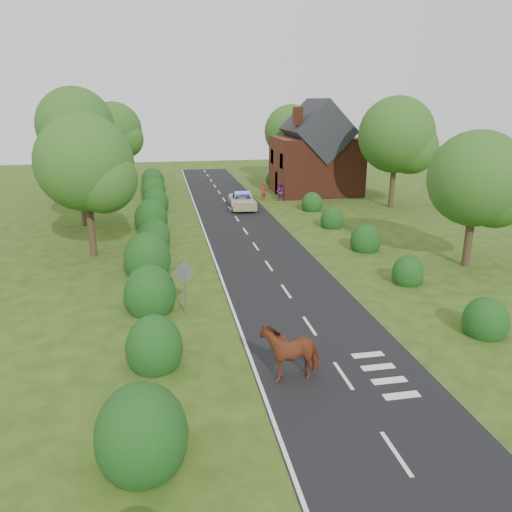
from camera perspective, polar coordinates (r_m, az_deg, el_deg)
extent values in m
plane|color=#264413|center=(21.10, 6.13, -7.98)|extent=(120.00, 120.00, 0.00)
cube|color=black|center=(34.87, -0.96, 2.45)|extent=(6.00, 70.00, 0.02)
cube|color=white|center=(14.76, 15.70, -20.88)|extent=(0.12, 1.80, 0.01)
cube|color=white|center=(17.76, 9.94, -13.29)|extent=(0.12, 1.80, 0.01)
cube|color=white|center=(21.09, 6.13, -7.92)|extent=(0.12, 1.80, 0.01)
cube|color=white|center=(24.62, 3.46, -4.03)|extent=(0.12, 1.80, 0.01)
cube|color=white|center=(28.28, 1.48, -1.12)|extent=(0.12, 1.80, 0.01)
cube|color=white|center=(32.02, -0.04, 1.11)|extent=(0.12, 1.80, 0.01)
cube|color=white|center=(35.82, -1.23, 2.88)|extent=(0.12, 1.80, 0.01)
cube|color=white|center=(39.66, -2.20, 4.30)|extent=(0.12, 1.80, 0.01)
cube|color=white|center=(43.52, -3.00, 5.47)|extent=(0.12, 1.80, 0.01)
cube|color=white|center=(47.41, -3.68, 6.45)|extent=(0.12, 1.80, 0.01)
cube|color=white|center=(51.31, -4.25, 7.28)|extent=(0.12, 1.80, 0.01)
cube|color=white|center=(55.23, -4.74, 7.99)|extent=(0.12, 1.80, 0.01)
cube|color=white|center=(59.16, -5.17, 8.61)|extent=(0.12, 1.80, 0.01)
cube|color=white|center=(63.10, -5.55, 9.15)|extent=(0.12, 1.80, 0.01)
cube|color=white|center=(67.05, -5.88, 9.62)|extent=(0.12, 1.80, 0.01)
cube|color=white|center=(34.51, -5.71, 2.23)|extent=(0.12, 70.00, 0.01)
cube|color=white|center=(17.12, 16.29, -15.05)|extent=(1.20, 0.35, 0.01)
cube|color=white|center=(17.79, 14.97, -13.59)|extent=(1.20, 0.35, 0.01)
cube|color=white|center=(18.49, 13.77, -12.22)|extent=(1.20, 0.35, 0.01)
cube|color=white|center=(19.20, 12.66, -10.96)|extent=(1.20, 0.35, 0.01)
ellipsoid|color=#0F4011|center=(13.93, -12.93, -19.39)|extent=(2.40, 2.52, 2.80)
ellipsoid|color=#0F4011|center=(18.23, -11.52, -10.24)|extent=(2.00, 2.10, 2.40)
ellipsoid|color=#0F4011|center=(22.76, -11.99, -4.29)|extent=(2.30, 2.41, 2.70)
ellipsoid|color=#0F4011|center=(27.46, -12.30, -0.35)|extent=(2.50, 2.62, 3.00)
ellipsoid|color=#0F4011|center=(32.29, -11.61, 2.11)|extent=(2.10, 2.20, 2.50)
ellipsoid|color=#0F4011|center=(37.13, -11.89, 4.21)|extent=(2.40, 2.52, 2.80)
ellipsoid|color=#0F4011|center=(43.01, -11.41, 5.95)|extent=(2.20, 2.31, 2.60)
ellipsoid|color=#0F4011|center=(48.90, -11.63, 7.32)|extent=(2.30, 2.41, 2.70)
ellipsoid|color=#0F4011|center=(54.82, -11.71, 8.41)|extent=(2.40, 2.52, 2.80)
ellipsoid|color=#0F4011|center=(22.11, 24.74, -6.80)|extent=(1.80, 1.89, 2.00)
ellipsoid|color=#0F4011|center=(26.69, 16.93, -1.92)|extent=(1.60, 1.68, 1.90)
ellipsoid|color=#0F4011|center=(31.91, 12.38, 1.67)|extent=(1.90, 2.00, 2.10)
ellipsoid|color=#0F4011|center=(37.29, 8.68, 4.10)|extent=(1.70, 1.78, 2.00)
ellipsoid|color=#0F4011|center=(42.95, 6.43, 5.94)|extent=(1.80, 1.89, 2.00)
ellipsoid|color=#0F4011|center=(56.22, 2.02, 8.75)|extent=(1.70, 1.78, 2.00)
cylinder|color=#332316|center=(31.29, -18.37, 3.53)|extent=(0.44, 0.44, 3.96)
sphere|color=#29601A|center=(30.68, -19.01, 10.06)|extent=(5.60, 5.60, 5.60)
sphere|color=#3C6226|center=(30.13, -17.12, 8.38)|extent=(3.92, 3.92, 3.92)
cylinder|color=#332316|center=(39.28, -19.15, 5.98)|extent=(0.44, 0.44, 3.74)
sphere|color=#29601A|center=(38.81, -19.65, 10.89)|extent=(5.60, 5.60, 5.60)
sphere|color=#3C6226|center=(38.21, -18.17, 9.66)|extent=(3.92, 3.92, 3.92)
cylinder|color=#332316|center=(49.18, -19.42, 8.74)|extent=(0.44, 0.44, 4.84)
sphere|color=#29601A|center=(48.79, -19.95, 13.84)|extent=(6.80, 6.80, 6.80)
sphere|color=#3C6226|center=(48.01, -18.50, 12.61)|extent=(4.76, 4.76, 4.76)
cylinder|color=#332316|center=(58.80, -15.62, 10.03)|extent=(0.44, 0.44, 4.18)
sphere|color=#29601A|center=(58.47, -15.92, 13.71)|extent=(6.00, 6.00, 6.00)
sphere|color=#3C6226|center=(57.86, -14.83, 12.82)|extent=(4.20, 4.20, 4.20)
cylinder|color=#332316|center=(30.30, 23.16, 2.14)|extent=(0.44, 0.44, 3.52)
sphere|color=#29601A|center=(29.70, 23.89, 8.10)|extent=(5.20, 5.20, 5.20)
sphere|color=#3C6226|center=(29.93, 25.71, 6.37)|extent=(3.64, 3.64, 3.64)
cylinder|color=#332316|center=(45.30, 15.33, 8.15)|extent=(0.44, 0.44, 4.40)
sphere|color=#29601A|center=(44.87, 15.75, 13.19)|extent=(6.40, 6.40, 6.40)
sphere|color=#3C6226|center=(44.88, 17.31, 11.78)|extent=(4.48, 4.48, 4.48)
cylinder|color=#332316|center=(58.52, 3.93, 10.47)|extent=(0.44, 0.44, 3.96)
sphere|color=#29601A|center=(58.20, 4.00, 13.99)|extent=(6.00, 6.00, 6.00)
sphere|color=#3C6226|center=(57.96, 5.17, 13.06)|extent=(4.20, 4.20, 4.20)
cylinder|color=gray|center=(21.70, -8.11, -4.16)|extent=(0.08, 0.08, 2.20)
cube|color=gray|center=(21.39, -8.22, -1.91)|extent=(1.06, 0.04, 1.06)
cube|color=maroon|center=(50.93, 6.80, 10.23)|extent=(8.00, 7.00, 5.50)
cube|color=black|center=(50.63, 6.94, 14.11)|extent=(5.94, 7.40, 5.94)
cube|color=maroon|center=(47.94, 4.79, 15.67)|extent=(0.80, 0.80, 1.60)
imported|color=brown|center=(17.25, 3.94, -11.08)|extent=(2.37, 1.44, 1.60)
imported|color=silver|center=(43.46, -1.57, 6.33)|extent=(2.48, 4.88, 1.32)
cube|color=yellow|center=(41.13, -1.23, 5.60)|extent=(1.97, 0.18, 0.73)
cube|color=blue|center=(43.33, -1.58, 7.29)|extent=(1.33, 0.36, 0.14)
imported|color=maroon|center=(46.97, 0.83, 7.40)|extent=(0.73, 0.70, 1.68)
imported|color=#5D1862|center=(46.91, 2.77, 7.33)|extent=(0.89, 0.75, 1.63)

